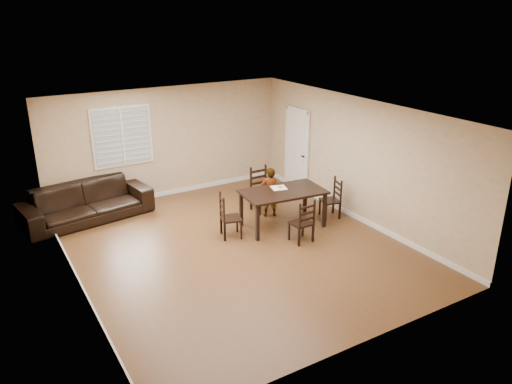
% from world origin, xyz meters
% --- Properties ---
extents(ground, '(7.00, 7.00, 0.00)m').
position_xyz_m(ground, '(0.00, 0.00, 0.00)').
color(ground, '#57341D').
rests_on(ground, ground).
extents(room, '(6.04, 7.04, 2.72)m').
position_xyz_m(room, '(0.04, 0.18, 1.81)').
color(room, '#CDB58A').
rests_on(room, ground).
extents(dining_table, '(1.83, 1.15, 0.82)m').
position_xyz_m(dining_table, '(1.35, 0.41, 0.73)').
color(dining_table, black).
rests_on(dining_table, ground).
extents(chair_near, '(0.47, 0.44, 1.03)m').
position_xyz_m(chair_near, '(1.45, 1.51, 0.47)').
color(chair_near, black).
rests_on(chair_near, ground).
extents(chair_far, '(0.43, 0.40, 0.91)m').
position_xyz_m(chair_far, '(1.28, -0.50, 0.41)').
color(chair_far, black).
rests_on(chair_far, ground).
extents(chair_left, '(0.49, 0.51, 0.94)m').
position_xyz_m(chair_left, '(0.05, 0.56, 0.43)').
color(chair_left, black).
rests_on(chair_left, ground).
extents(chair_right, '(0.47, 0.49, 0.91)m').
position_xyz_m(chair_right, '(2.65, 0.26, 0.41)').
color(chair_right, black).
rests_on(chair_right, ground).
extents(child, '(0.48, 0.38, 1.14)m').
position_xyz_m(child, '(1.41, 1.04, 0.57)').
color(child, gray).
rests_on(child, ground).
extents(napkin, '(0.38, 0.38, 0.00)m').
position_xyz_m(napkin, '(1.37, 0.60, 0.82)').
color(napkin, beige).
rests_on(napkin, dining_table).
extents(donut, '(0.11, 0.11, 0.04)m').
position_xyz_m(donut, '(1.39, 0.60, 0.84)').
color(donut, '#B38740').
rests_on(donut, napkin).
extents(sofa, '(2.92, 1.50, 0.81)m').
position_xyz_m(sofa, '(-2.18, 2.93, 0.41)').
color(sofa, black).
rests_on(sofa, ground).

